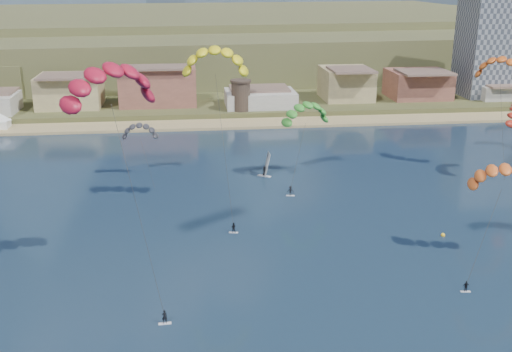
# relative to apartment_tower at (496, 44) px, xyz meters

# --- Properties ---
(beach) EXTENTS (2200.00, 12.00, 0.90)m
(beach) POSITION_rel_apartment_tower_xyz_m (-85.00, -22.00, -17.57)
(beach) COLOR tan
(beach) RESTS_ON ground
(land) EXTENTS (2200.00, 900.00, 4.00)m
(land) POSITION_rel_apartment_tower_xyz_m (-85.00, 432.00, -17.82)
(land) COLOR brown
(land) RESTS_ON ground
(foothills) EXTENTS (940.00, 210.00, 18.00)m
(foothills) POSITION_rel_apartment_tower_xyz_m (-62.61, 104.47, -8.74)
(foothills) COLOR brown
(foothills) RESTS_ON ground
(town) EXTENTS (400.00, 24.00, 12.00)m
(town) POSITION_rel_apartment_tower_xyz_m (-125.00, -6.00, -9.82)
(town) COLOR beige
(town) RESTS_ON ground
(apartment_tower) EXTENTS (20.00, 16.00, 32.00)m
(apartment_tower) POSITION_rel_apartment_tower_xyz_m (0.00, 0.00, 0.00)
(apartment_tower) COLOR gray
(apartment_tower) RESTS_ON ground
(watchtower) EXTENTS (5.82, 5.82, 8.60)m
(watchtower) POSITION_rel_apartment_tower_xyz_m (-80.00, -14.00, -11.45)
(watchtower) COLOR #47382D
(watchtower) RESTS_ON ground
(kitesurfer_red) EXTENTS (13.13, 15.93, 30.60)m
(kitesurfer_red) POSITION_rel_apartment_tower_xyz_m (-103.87, -109.13, 9.39)
(kitesurfer_red) COLOR silver
(kitesurfer_red) RESTS_ON ground
(kitesurfer_yellow) EXTENTS (11.53, 13.16, 29.05)m
(kitesurfer_yellow) POSITION_rel_apartment_tower_xyz_m (-90.20, -83.94, 8.36)
(kitesurfer_yellow) COLOR silver
(kitesurfer_yellow) RESTS_ON ground
(kitesurfer_orange) EXTENTS (14.23, 13.45, 17.39)m
(kitesurfer_orange) POSITION_rel_apartment_tower_xyz_m (-51.73, -106.41, -5.19)
(kitesurfer_orange) COLOR silver
(kitesurfer_orange) RESTS_ON ground
(kitesurfer_green) EXTENTS (10.94, 14.19, 17.61)m
(kitesurfer_green) POSITION_rel_apartment_tower_xyz_m (-72.18, -68.19, -4.16)
(kitesurfer_green) COLOR silver
(kitesurfer_green) RESTS_ON ground
(distant_kite_dark) EXTENTS (7.44, 5.54, 13.20)m
(distant_kite_dark) POSITION_rel_apartment_tower_xyz_m (-104.26, -64.37, -7.77)
(distant_kite_dark) COLOR #262626
(distant_kite_dark) RESTS_ON ground
(distant_kite_orange) EXTENTS (10.47, 10.06, 24.75)m
(distant_kite_orange) POSITION_rel_apartment_tower_xyz_m (-33.02, -67.19, 3.90)
(distant_kite_orange) COLOR #262626
(distant_kite_orange) RESTS_ON ground
(windsurfer) EXTENTS (3.08, 3.05, 4.87)m
(windsurfer) POSITION_rel_apartment_tower_xyz_m (-79.79, -66.57, -16.27)
(windsurfer) COLOR silver
(windsurfer) RESTS_ON ground
(buoy) EXTENTS (0.66, 0.66, 0.66)m
(buoy) POSITION_rel_apartment_tower_xyz_m (-56.00, -98.73, -17.71)
(buoy) COLOR yellow
(buoy) RESTS_ON ground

